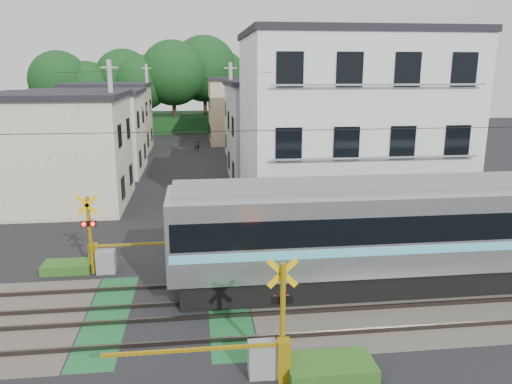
{
  "coord_description": "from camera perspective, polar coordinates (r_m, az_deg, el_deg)",
  "views": [
    {
      "loc": [
        1.01,
        -14.61,
        7.51
      ],
      "look_at": [
        3.38,
        5.0,
        2.64
      ],
      "focal_mm": 35.0,
      "sensor_mm": 36.0,
      "label": 1
    }
  ],
  "objects": [
    {
      "name": "catenary",
      "position": [
        15.93,
        11.57,
        -0.29
      ],
      "size": [
        60.0,
        5.04,
        7.0
      ],
      "color": "#2D2D33",
      "rests_on": "ground"
    },
    {
      "name": "track_bed",
      "position": [
        16.44,
        -9.93,
        -13.41
      ],
      "size": [
        120.0,
        120.0,
        0.14
      ],
      "color": "#47423A",
      "rests_on": "ground"
    },
    {
      "name": "ground",
      "position": [
        16.46,
        -9.92,
        -13.53
      ],
      "size": [
        120.0,
        120.0,
        0.0
      ],
      "primitive_type": "plane",
      "color": "black"
    },
    {
      "name": "commuter_train",
      "position": [
        18.61,
        19.43,
        -4.14
      ],
      "size": [
        18.33,
        2.89,
        3.81
      ],
      "color": "black",
      "rests_on": "ground"
    },
    {
      "name": "houses_row",
      "position": [
        40.76,
        -8.01,
        7.72
      ],
      "size": [
        22.07,
        31.35,
        6.8
      ],
      "color": "beige",
      "rests_on": "ground"
    },
    {
      "name": "pedestrian",
      "position": [
        47.13,
        -6.78,
        5.53
      ],
      "size": [
        0.64,
        0.52,
        1.52
      ],
      "primitive_type": "imported",
      "rotation": [
        0.0,
        0.0,
        3.47
      ],
      "color": "#35303C",
      "rests_on": "ground"
    },
    {
      "name": "crossing_signal_far",
      "position": [
        19.81,
        -17.04,
        -6.85
      ],
      "size": [
        4.74,
        0.65,
        3.09
      ],
      "color": "yellow",
      "rests_on": "ground"
    },
    {
      "name": "crossing_signal_near",
      "position": [
        12.99,
        1.16,
        -17.72
      ],
      "size": [
        4.74,
        0.65,
        3.09
      ],
      "color": "yellow",
      "rests_on": "ground"
    },
    {
      "name": "utility_poles",
      "position": [
        37.82,
        -10.11,
        8.45
      ],
      "size": [
        7.9,
        42.0,
        8.0
      ],
      "color": "#A5A5A0",
      "rests_on": "ground"
    },
    {
      "name": "weed_patches",
      "position": [
        16.28,
        -3.62,
        -12.92
      ],
      "size": [
        10.25,
        8.8,
        0.4
      ],
      "color": "#2D5E1E",
      "rests_on": "ground"
    },
    {
      "name": "apartment_block",
      "position": [
        25.4,
        10.38,
        7.18
      ],
      "size": [
        10.2,
        8.36,
        9.3
      ],
      "color": "silver",
      "rests_on": "ground"
    },
    {
      "name": "tree_hill",
      "position": [
        62.97,
        -7.59,
        11.93
      ],
      "size": [
        40.0,
        12.43,
        11.62
      ],
      "color": "#143E17",
      "rests_on": "ground"
    }
  ]
}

